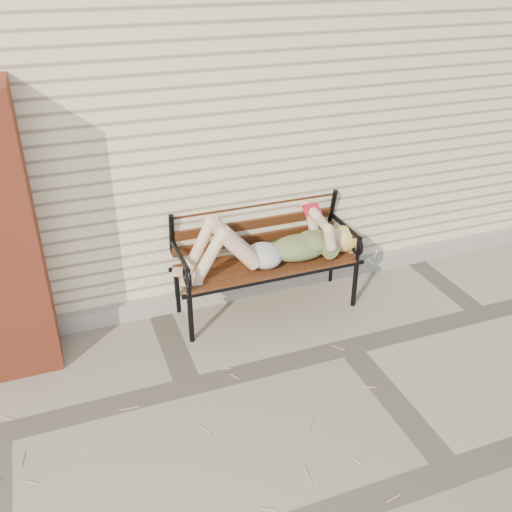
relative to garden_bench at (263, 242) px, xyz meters
name	(u,v)px	position (x,y,z in m)	size (l,w,h in m)	color
ground	(349,347)	(0.39, -0.81, -0.58)	(80.00, 80.00, 0.00)	gray
house_wall	(223,72)	(0.39, 2.19, 0.92)	(8.00, 4.00, 3.00)	beige
foundation_strip	(297,277)	(0.39, 0.16, -0.51)	(8.00, 0.10, 0.15)	gray
garden_bench	(263,242)	(0.00, 0.00, 0.00)	(1.60, 0.64, 1.04)	black
reading_woman	(270,245)	(0.01, -0.13, 0.03)	(1.51, 0.34, 0.48)	#0A3A4C
straw_scatter	(183,487)	(-1.11, -1.62, -0.58)	(2.70, 1.63, 0.01)	tan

